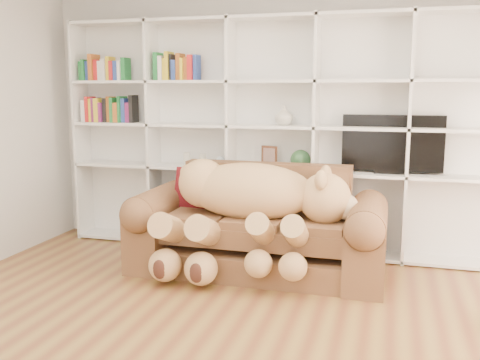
% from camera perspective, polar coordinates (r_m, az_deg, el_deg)
% --- Properties ---
extents(floor, '(5.00, 5.00, 0.00)m').
position_cam_1_polar(floor, '(3.64, -4.95, -17.74)').
color(floor, brown).
rests_on(floor, ground).
extents(wall_back, '(5.00, 0.02, 2.70)m').
position_cam_1_polar(wall_back, '(5.65, 3.93, 6.36)').
color(wall_back, silver).
rests_on(wall_back, floor).
extents(bookshelf, '(4.43, 0.35, 2.40)m').
position_cam_1_polar(bookshelf, '(5.57, 1.21, 5.88)').
color(bookshelf, white).
rests_on(bookshelf, floor).
extents(sofa, '(2.30, 0.99, 0.97)m').
position_cam_1_polar(sofa, '(4.99, 1.98, -5.56)').
color(sofa, brown).
rests_on(sofa, floor).
extents(teddy_bear, '(1.73, 0.95, 1.00)m').
position_cam_1_polar(teddy_bear, '(4.74, 0.89, -2.52)').
color(teddy_bear, tan).
rests_on(teddy_bear, sofa).
extents(throw_pillow, '(0.44, 0.27, 0.44)m').
position_cam_1_polar(throw_pillow, '(5.25, -4.59, -1.04)').
color(throw_pillow, '#590F12').
rests_on(throw_pillow, sofa).
extents(tv, '(0.96, 0.18, 0.57)m').
position_cam_1_polar(tv, '(5.40, 15.94, 3.65)').
color(tv, black).
rests_on(tv, bookshelf).
extents(picture_frame, '(0.18, 0.08, 0.22)m').
position_cam_1_polar(picture_frame, '(5.50, 3.14, 2.49)').
color(picture_frame, '#54301C').
rests_on(picture_frame, bookshelf).
extents(green_vase, '(0.21, 0.21, 0.21)m').
position_cam_1_polar(green_vase, '(5.44, 6.47, 2.15)').
color(green_vase, '#305F35').
rests_on(green_vase, bookshelf).
extents(figurine_tall, '(0.09, 0.09, 0.14)m').
position_cam_1_polar(figurine_tall, '(5.77, -5.71, 2.27)').
color(figurine_tall, silver).
rests_on(figurine_tall, bookshelf).
extents(figurine_short, '(0.08, 0.08, 0.13)m').
position_cam_1_polar(figurine_short, '(5.71, -4.00, 2.15)').
color(figurine_short, silver).
rests_on(figurine_short, bookshelf).
extents(snow_globe, '(0.11, 0.11, 0.11)m').
position_cam_1_polar(snow_globe, '(5.65, -2.14, 2.02)').
color(snow_globe, silver).
rests_on(snow_globe, bookshelf).
extents(shelf_vase, '(0.24, 0.24, 0.19)m').
position_cam_1_polar(shelf_vase, '(5.43, 4.70, 6.87)').
color(shelf_vase, beige).
rests_on(shelf_vase, bookshelf).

